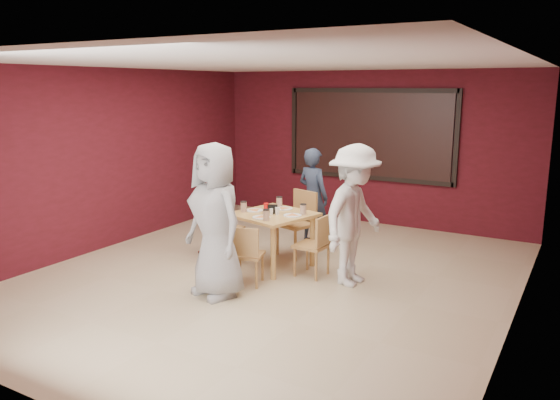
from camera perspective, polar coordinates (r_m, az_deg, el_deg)
The scene contains 11 objects.
floor at distance 7.42m, azimuth -0.81°, elevation -8.01°, with size 7.00×7.00×0.00m, color tan.
window_blinds at distance 10.13m, azimuth 9.29°, elevation 6.77°, with size 3.00×0.02×1.50m, color black.
dining_table at distance 7.65m, azimuth -0.73°, elevation -2.08°, with size 1.19×1.19×0.93m.
chair_front at distance 6.98m, azimuth -3.55°, elevation -5.46°, with size 0.48×0.48×0.79m.
chair_back at distance 8.25m, azimuth 2.02°, elevation -2.00°, with size 0.58×0.58×0.97m.
chair_left at distance 8.08m, azimuth -6.34°, elevation -2.49°, with size 0.46×0.46×0.94m.
chair_right at distance 7.31m, azimuth 3.83°, elevation -4.41°, with size 0.43×0.43×0.85m.
diner_front at distance 6.58m, azimuth -6.78°, elevation -2.15°, with size 0.92×0.60×1.88m, color #979797.
diner_back at distance 8.76m, azimuth 3.48°, elevation 0.37°, with size 0.57×0.37×1.56m, color #293449.
diner_left at distance 8.34m, azimuth -7.29°, elevation -0.33°, with size 0.75×0.59×1.55m, color maroon.
diner_right at distance 6.99m, azimuth 7.76°, elevation -1.62°, with size 1.17×0.67×1.82m, color silver.
Camera 1 is at (3.59, -5.99, 2.52)m, focal length 35.00 mm.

